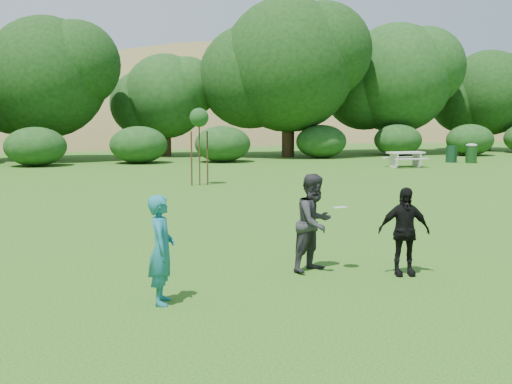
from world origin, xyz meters
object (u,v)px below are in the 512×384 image
at_px(player_grey, 314,223).
at_px(picnic_table, 406,157).
at_px(player_black, 404,231).
at_px(trash_can_lidded, 471,153).
at_px(player_teal, 161,250).
at_px(trash_can_near, 451,154).
at_px(sapling, 199,120).

distance_m(player_grey, picnic_table, 22.10).
distance_m(player_black, trash_can_lidded, 25.80).
relative_size(player_teal, player_grey, 0.93).
bearing_deg(player_teal, player_grey, -55.10).
xyz_separation_m(trash_can_near, picnic_table, (-4.01, -2.00, 0.07)).
relative_size(player_black, trash_can_near, 1.62).
xyz_separation_m(player_teal, player_grey, (2.75, 1.09, 0.06)).
distance_m(player_grey, trash_can_lidded, 26.09).
bearing_deg(player_grey, player_black, -57.63).
relative_size(player_teal, sapling, 0.54).
bearing_deg(player_teal, trash_can_lidded, -31.03).
distance_m(player_black, trash_can_near, 25.89).
xyz_separation_m(player_teal, trash_can_lidded, (20.07, 20.61, -0.22)).
distance_m(player_grey, sapling, 13.46).
relative_size(player_grey, sapling, 0.58).
height_order(player_grey, trash_can_near, player_grey).
xyz_separation_m(trash_can_near, sapling, (-15.54, -6.88, 1.97)).
relative_size(trash_can_near, trash_can_lidded, 0.86).
height_order(player_black, picnic_table, player_black).
height_order(player_grey, picnic_table, player_grey).
xyz_separation_m(player_teal, picnic_table, (15.29, 19.29, -0.25)).
xyz_separation_m(sapling, picnic_table, (11.53, 4.88, -1.90)).
height_order(player_teal, player_black, player_teal).
distance_m(player_teal, picnic_table, 24.62).
xyz_separation_m(player_grey, trash_can_near, (16.55, 20.20, -0.37)).
height_order(player_grey, trash_can_lidded, player_grey).
height_order(player_teal, sapling, sapling).
distance_m(picnic_table, trash_can_lidded, 4.96).
relative_size(player_teal, trash_can_lidded, 1.46).
distance_m(player_black, sapling, 14.13).
bearing_deg(sapling, player_grey, -94.35).
xyz_separation_m(sapling, trash_can_lidded, (16.31, 6.19, -1.88)).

